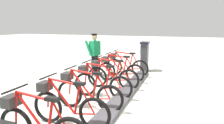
{
  "coord_description": "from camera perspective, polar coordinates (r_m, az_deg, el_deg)",
  "views": [
    {
      "loc": [
        -1.48,
        4.35,
        2.02
      ],
      "look_at": [
        0.5,
        -1.31,
        0.9
      ],
      "focal_mm": 32.54,
      "sensor_mm": 36.0,
      "label": 1
    }
  ],
  "objects": [
    {
      "name": "payment_kiosk",
      "position": [
        8.87,
        9.12,
        1.67
      ],
      "size": [
        0.36,
        0.52,
        1.28
      ],
      "color": "#38383D",
      "rests_on": "ground"
    },
    {
      "name": "bike_docked_5",
      "position": [
        4.22,
        -12.58,
        -11.84
      ],
      "size": [
        1.72,
        0.54,
        1.02
      ],
      "color": "black",
      "rests_on": "ground"
    },
    {
      "name": "bike_docked_2",
      "position": [
        6.43,
        -0.46,
        -3.76
      ],
      "size": [
        1.72,
        0.54,
        1.02
      ],
      "color": "black",
      "rests_on": "ground"
    },
    {
      "name": "bike_docked_4",
      "position": [
        4.92,
        -7.29,
        -8.4
      ],
      "size": [
        1.72,
        0.54,
        1.02
      ],
      "color": "black",
      "rests_on": "ground"
    },
    {
      "name": "worker_near_rack",
      "position": [
        7.96,
        -4.9,
        2.51
      ],
      "size": [
        0.57,
        0.69,
        1.66
      ],
      "color": "white",
      "rests_on": "ground"
    },
    {
      "name": "bike_docked_0",
      "position": [
        8.02,
        3.67,
        -0.89
      ],
      "size": [
        1.72,
        0.54,
        1.02
      ],
      "color": "black",
      "rests_on": "ground"
    },
    {
      "name": "bike_docked_3",
      "position": [
        5.66,
        -3.41,
        -5.78
      ],
      "size": [
        1.72,
        0.54,
        1.02
      ],
      "color": "black",
      "rests_on": "ground"
    },
    {
      "name": "bike_docked_1",
      "position": [
        7.21,
        1.83,
        -2.17
      ],
      "size": [
        1.72,
        0.54,
        1.02
      ],
      "color": "black",
      "rests_on": "ground"
    },
    {
      "name": "dock_rail_base",
      "position": [
        5.0,
        0.45,
        -12.63
      ],
      "size": [
        0.44,
        7.64,
        0.1
      ],
      "primitive_type": "cube",
      "color": "#47474C",
      "rests_on": "ground"
    },
    {
      "name": "ground_plane",
      "position": [
        5.02,
        0.45,
        -13.16
      ],
      "size": [
        60.0,
        60.0,
        0.0
      ],
      "primitive_type": "plane",
      "color": "silver"
    }
  ]
}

